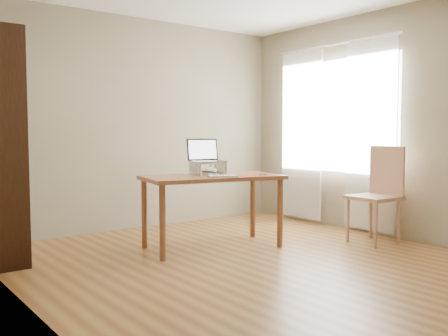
% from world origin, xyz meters
% --- Properties ---
extents(room, '(4.04, 4.54, 2.64)m').
position_xyz_m(room, '(0.03, 0.01, 1.30)').
color(room, brown).
rests_on(room, ground).
extents(curtains, '(0.03, 1.90, 2.25)m').
position_xyz_m(curtains, '(1.92, 0.80, 1.17)').
color(curtains, white).
rests_on(curtains, ground).
extents(desk, '(1.51, 0.96, 0.75)m').
position_xyz_m(desk, '(0.04, 0.79, 0.65)').
color(desk, '#612D1B').
rests_on(desk, ground).
extents(laptop_stand, '(0.32, 0.25, 0.13)m').
position_xyz_m(laptop_stand, '(0.04, 0.87, 0.83)').
color(laptop_stand, silver).
rests_on(laptop_stand, desk).
extents(laptop, '(0.38, 0.35, 0.24)m').
position_xyz_m(laptop, '(0.04, 0.93, 0.94)').
color(laptop, silver).
rests_on(laptop, laptop_stand).
extents(keyboard, '(0.32, 0.22, 0.02)m').
position_xyz_m(keyboard, '(0.00, 0.57, 0.76)').
color(keyboard, silver).
rests_on(keyboard, desk).
extents(coaster, '(0.09, 0.09, 0.01)m').
position_xyz_m(coaster, '(0.54, 0.57, 0.75)').
color(coaster, '#562E1D').
rests_on(coaster, desk).
extents(cat, '(0.23, 0.47, 0.13)m').
position_xyz_m(cat, '(0.03, 0.90, 0.81)').
color(cat, '#494239').
rests_on(cat, desk).
extents(chair, '(0.49, 0.49, 1.04)m').
position_xyz_m(chair, '(1.62, -0.09, 0.57)').
color(chair, tan).
rests_on(chair, ground).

